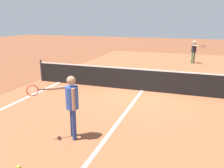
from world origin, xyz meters
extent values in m
plane|color=brown|center=(0.00, 0.00, 0.00)|extent=(60.00, 60.00, 0.00)
cube|color=#9E5433|center=(0.00, 0.00, 0.00)|extent=(10.62, 24.40, 0.00)
cube|color=white|center=(0.00, -3.20, 0.00)|extent=(0.10, 6.40, 0.01)
cylinder|color=#33383D|center=(-5.09, 0.00, 0.54)|extent=(0.09, 0.09, 1.07)
cube|color=black|center=(0.00, 0.00, 0.46)|extent=(10.18, 0.02, 0.91)
cube|color=white|center=(0.00, 0.00, 0.94)|extent=(10.18, 0.03, 0.05)
cylinder|color=navy|center=(-0.73, -4.75, 0.41)|extent=(0.11, 0.11, 0.82)
cylinder|color=navy|center=(-0.88, -4.59, 0.41)|extent=(0.11, 0.11, 0.82)
cylinder|color=#2D4C99|center=(-0.81, -4.67, 1.10)|extent=(0.32, 0.32, 0.57)
sphere|color=#A87A5B|center=(-0.81, -4.67, 1.54)|extent=(0.23, 0.23, 0.23)
cylinder|color=#A87A5B|center=(-0.70, -4.80, 1.11)|extent=(0.08, 0.08, 0.56)
cylinder|color=#A87A5B|center=(-1.13, -4.72, 1.34)|extent=(0.47, 0.42, 0.08)
cylinder|color=black|center=(-1.42, -4.97, 1.34)|extent=(0.19, 0.16, 0.03)
torus|color=red|center=(-1.61, -5.13, 1.34)|extent=(0.23, 0.20, 0.28)
cylinder|color=silver|center=(-1.61, -5.13, 1.34)|extent=(0.17, 0.19, 0.25)
cylinder|color=#3F7247|center=(2.04, 7.71, 0.39)|extent=(0.11, 0.11, 0.77)
cylinder|color=#3F7247|center=(1.90, 7.54, 0.39)|extent=(0.11, 0.11, 0.77)
cylinder|color=black|center=(1.97, 7.62, 1.04)|extent=(0.32, 0.32, 0.54)
sphere|color=beige|center=(1.97, 7.62, 1.46)|extent=(0.21, 0.21, 0.21)
cylinder|color=beige|center=(2.08, 7.76, 1.05)|extent=(0.08, 0.08, 0.53)
cylinder|color=beige|center=(2.07, 7.33, 1.27)|extent=(0.46, 0.40, 0.08)
cylinder|color=black|center=(2.35, 7.09, 1.27)|extent=(0.19, 0.16, 0.03)
torus|color=red|center=(2.54, 6.93, 1.27)|extent=(0.23, 0.20, 0.28)
cylinder|color=silver|center=(2.54, 6.93, 1.27)|extent=(0.16, 0.19, 0.25)
sphere|color=#CCE033|center=(-2.83, -1.58, 0.03)|extent=(0.07, 0.07, 0.07)
sphere|color=#CCE033|center=(-1.27, -6.20, 0.03)|extent=(0.07, 0.07, 0.07)
camera|label=1|loc=(1.94, -9.52, 2.98)|focal=37.37mm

